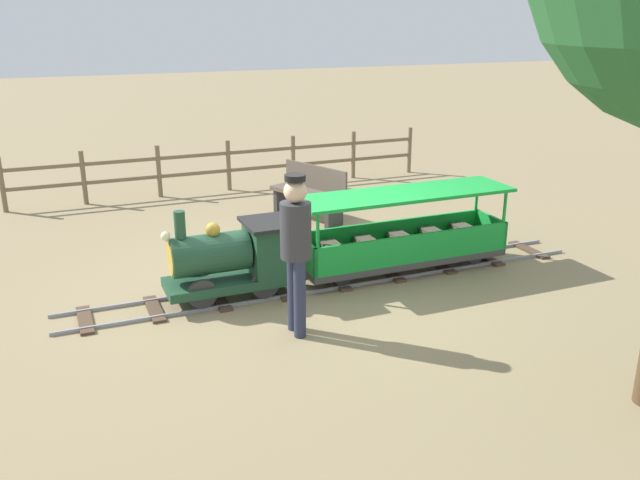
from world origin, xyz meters
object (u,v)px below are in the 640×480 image
at_px(conductor_person, 296,242).
at_px(park_bench, 310,193).
at_px(locomotive, 235,257).
at_px(passenger_car, 403,239).

height_order(conductor_person, park_bench, conductor_person).
relative_size(locomotive, conductor_person, 0.89).
relative_size(conductor_person, park_bench, 1.20).
bearing_deg(locomotive, park_bench, -36.83).
distance_m(conductor_person, park_bench, 3.99).
relative_size(passenger_car, park_bench, 1.99).
bearing_deg(conductor_person, passenger_car, -58.98).
height_order(locomotive, park_bench, locomotive).
height_order(locomotive, conductor_person, conductor_person).
distance_m(locomotive, park_bench, 3.17).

